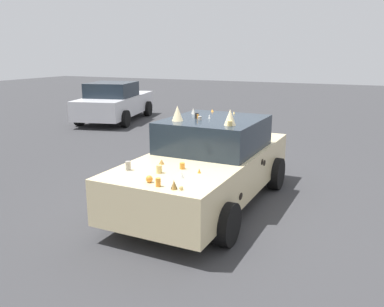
% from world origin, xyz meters
% --- Properties ---
extents(ground_plane, '(60.00, 60.00, 0.00)m').
position_xyz_m(ground_plane, '(0.00, 0.00, 0.00)').
color(ground_plane, '#38383A').
extents(art_car_decorated, '(4.39, 2.10, 1.77)m').
position_xyz_m(art_car_decorated, '(0.06, -0.00, 0.74)').
color(art_car_decorated, beige).
rests_on(art_car_decorated, ground).
extents(parked_sedan_behind_right, '(4.70, 2.73, 1.52)m').
position_xyz_m(parked_sedan_behind_right, '(6.82, 6.78, 0.74)').
color(parked_sedan_behind_right, silver).
rests_on(parked_sedan_behind_right, ground).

